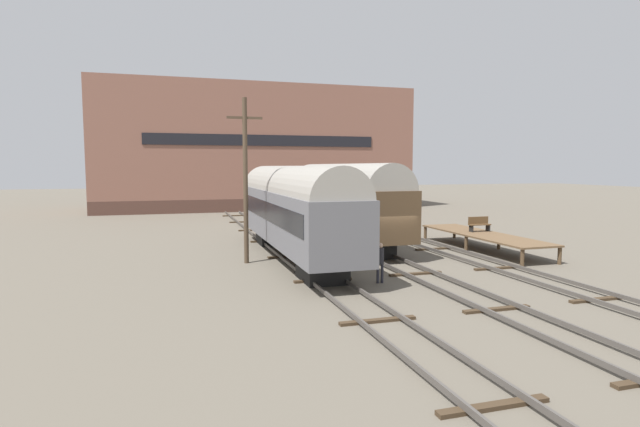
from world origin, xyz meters
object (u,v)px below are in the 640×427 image
at_px(bench, 479,224).
at_px(utility_pole, 245,178).
at_px(train_car_grey, 292,206).
at_px(train_car_brown, 343,198).
at_px(person_worker, 380,259).

relative_size(bench, utility_pole, 0.17).
relative_size(train_car_grey, bench, 12.09).
relative_size(train_car_grey, train_car_brown, 1.08).
height_order(train_car_grey, bench, train_car_grey).
distance_m(train_car_grey, bench, 12.02).
bearing_deg(utility_pole, train_car_grey, 11.60).
distance_m(bench, person_worker, 11.96).
bearing_deg(utility_pole, bench, 3.49).
bearing_deg(utility_pole, train_car_brown, 35.37).
xyz_separation_m(train_car_grey, person_worker, (2.25, -6.65, -1.82)).
bearing_deg(train_car_brown, utility_pole, -144.63).
height_order(train_car_grey, train_car_brown, train_car_brown).
distance_m(train_car_grey, person_worker, 7.25).
relative_size(train_car_brown, person_worker, 8.97).
distance_m(train_car_grey, train_car_brown, 6.33).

